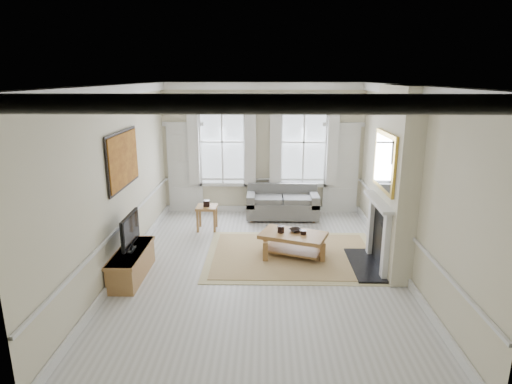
{
  "coord_description": "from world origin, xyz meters",
  "views": [
    {
      "loc": [
        0.06,
        -7.42,
        3.54
      ],
      "look_at": [
        -0.12,
        1.0,
        1.25
      ],
      "focal_mm": 30.0,
      "sensor_mm": 36.0,
      "label": 1
    }
  ],
  "objects_px": {
    "coffee_table": "(293,237)",
    "tv_stand": "(132,264)",
    "sofa": "(282,204)",
    "side_table": "(207,211)"
  },
  "relations": [
    {
      "from": "coffee_table",
      "to": "tv_stand",
      "type": "bearing_deg",
      "value": -140.35
    },
    {
      "from": "sofa",
      "to": "side_table",
      "type": "relative_size",
      "value": 3.11
    },
    {
      "from": "coffee_table",
      "to": "tv_stand",
      "type": "height_order",
      "value": "tv_stand"
    },
    {
      "from": "sofa",
      "to": "side_table",
      "type": "distance_m",
      "value": 2.05
    },
    {
      "from": "side_table",
      "to": "tv_stand",
      "type": "relative_size",
      "value": 0.4
    },
    {
      "from": "sofa",
      "to": "tv_stand",
      "type": "distance_m",
      "value": 4.49
    },
    {
      "from": "sofa",
      "to": "tv_stand",
      "type": "height_order",
      "value": "sofa"
    },
    {
      "from": "side_table",
      "to": "tv_stand",
      "type": "bearing_deg",
      "value": -112.27
    },
    {
      "from": "sofa",
      "to": "coffee_table",
      "type": "bearing_deg",
      "value": -87.01
    },
    {
      "from": "side_table",
      "to": "coffee_table",
      "type": "height_order",
      "value": "side_table"
    }
  ]
}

